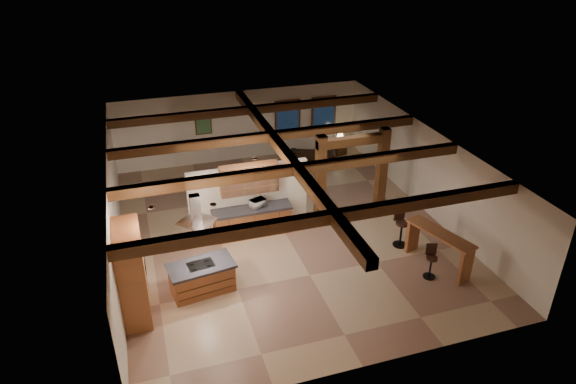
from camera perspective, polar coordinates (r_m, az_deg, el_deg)
name	(u,v)px	position (r m, az deg, el deg)	size (l,w,h in m)	color
ground	(284,230)	(16.53, -0.47, -4.29)	(12.00, 12.00, 0.00)	tan
room_walls	(284,181)	(15.66, -0.49, 1.24)	(12.00, 12.00, 12.00)	silver
ceiling_beams	(283,151)	(15.25, -0.51, 4.54)	(10.00, 12.00, 0.28)	#37200D
timber_posts	(352,165)	(16.91, 7.14, 3.04)	(2.50, 0.30, 2.90)	#37200D
partition_wall	(249,198)	(16.17, -4.39, -0.64)	(3.80, 0.18, 2.20)	silver
pantry_cabinet	(132,273)	(13.20, -16.93, -8.63)	(0.67, 1.60, 2.40)	brown
back_counter	(252,221)	(16.15, -3.99, -3.22)	(2.50, 0.66, 0.94)	brown
upper_display_cabinet	(249,179)	(15.67, -4.33, 1.46)	(1.80, 0.36, 0.95)	brown
range_hood	(198,234)	(13.21, -9.99, -4.65)	(1.10, 1.10, 1.40)	silver
back_windows	(306,118)	(21.78, 1.99, 8.22)	(2.70, 0.07, 1.70)	#37200D
framed_art	(203,124)	(20.75, -9.38, 7.45)	(0.65, 0.05, 0.85)	#37200D
recessed_cans	(210,188)	(12.99, -8.71, 0.41)	(3.16, 2.46, 0.03)	silver
kitchen_island	(202,277)	(13.97, -9.54, -9.34)	(1.84, 1.16, 0.86)	brown
dining_table	(270,186)	(18.54, -2.01, 0.63)	(1.84, 1.02, 0.65)	#421910
sofa	(313,154)	(21.37, 2.76, 4.26)	(1.84, 0.72, 0.54)	black
microwave	(258,203)	(15.89, -3.37, -1.26)	(0.48, 0.33, 0.27)	silver
bar_counter	(439,243)	(15.14, 16.44, -5.50)	(1.15, 2.19, 1.12)	brown
side_table	(340,148)	(22.04, 5.76, 4.94)	(0.45, 0.45, 0.56)	#37200D
table_lamp	(340,136)	(21.84, 5.82, 6.22)	(0.30, 0.30, 0.35)	black
bar_stool_a	(431,261)	(14.77, 15.60, -7.40)	(0.37, 0.38, 1.01)	black
bar_stool_b	(401,227)	(15.88, 12.43, -3.80)	(0.44, 0.44, 1.25)	black
dining_chairs	(270,181)	(18.44, -2.02, 1.24)	(1.96, 1.96, 1.07)	#37200D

